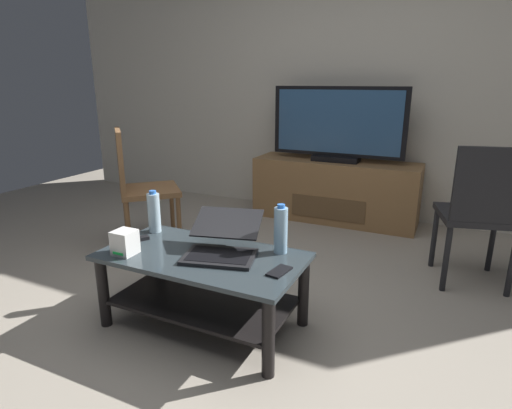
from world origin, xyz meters
The scene contains 13 objects.
ground_plane centered at (0.00, 0.00, 0.00)m, with size 7.68×7.68×0.00m, color #9E9384.
back_wall centered at (0.00, 2.45, 1.40)m, with size 6.40×0.12×2.80m, color beige.
coffee_table centered at (-0.13, 0.02, 0.29)m, with size 1.07×0.57×0.42m.
media_cabinet centered at (0.02, 2.13, 0.29)m, with size 1.53×0.46×0.58m.
television centered at (0.02, 2.10, 0.90)m, with size 1.22×0.20×0.67m.
dining_chair centered at (1.20, 1.16, 0.52)m, with size 0.53×0.53×0.93m.
side_chair centered at (-1.19, 0.77, 0.53)m, with size 0.62×0.62×0.95m.
laptop centered at (-0.04, 0.08, 0.48)m, with size 0.46×0.50×0.19m.
router_box centered at (-0.50, -0.15, 0.48)m, with size 0.11×0.11×0.13m.
water_bottle_near centered at (-0.57, 0.19, 0.54)m, with size 0.07×0.07×0.26m.
water_bottle_far centered at (0.23, 0.22, 0.55)m, with size 0.07×0.07×0.27m.
cell_phone centered at (0.32, -0.01, 0.42)m, with size 0.07×0.14×0.01m, color black.
tv_remote centered at (-0.57, 0.01, 0.43)m, with size 0.04×0.16×0.02m, color black.
Camera 1 is at (1.01, -1.71, 1.30)m, focal length 29.51 mm.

